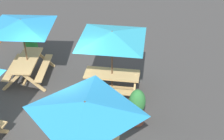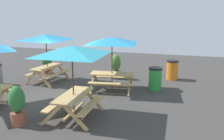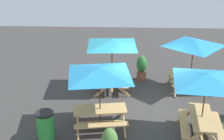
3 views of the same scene
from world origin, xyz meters
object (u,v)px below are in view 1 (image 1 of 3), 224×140
object	(u,v)px
picnic_table_0	(22,28)
picnic_table_2	(112,40)
potted_plant_0	(137,106)
trash_bin_green	(30,42)
picnic_table_1	(85,113)

from	to	relation	value
picnic_table_0	picnic_table_2	bearing A→B (deg)	76.50
potted_plant_0	trash_bin_green	bearing A→B (deg)	-124.90
picnic_table_0	trash_bin_green	size ratio (longest dim) A/B	2.85
picnic_table_1	potted_plant_0	distance (m)	2.64
picnic_table_0	potted_plant_0	bearing A→B (deg)	60.16
picnic_table_2	potted_plant_0	xyz separation A→B (m)	(1.33, 1.00, -1.37)
picnic_table_2	picnic_table_0	bearing A→B (deg)	171.95
picnic_table_2	trash_bin_green	size ratio (longest dim) A/B	2.88
picnic_table_0	picnic_table_1	distance (m)	4.85
picnic_table_1	picnic_table_2	distance (m)	3.39
picnic_table_1	picnic_table_2	bearing A→B (deg)	176.57
picnic_table_1	trash_bin_green	distance (m)	6.82
trash_bin_green	potted_plant_0	distance (m)	5.84
picnic_table_1	trash_bin_green	bearing A→B (deg)	-149.27
trash_bin_green	potted_plant_0	size ratio (longest dim) A/B	0.82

